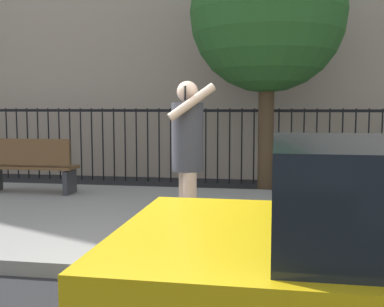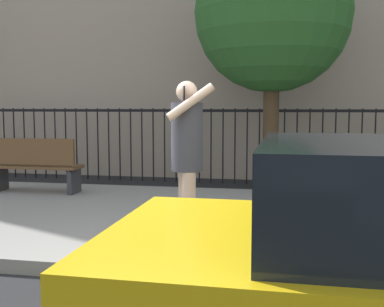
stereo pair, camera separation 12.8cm
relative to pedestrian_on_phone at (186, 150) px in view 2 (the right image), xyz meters
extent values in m
plane|color=black|center=(-0.08, -0.88, -1.17)|extent=(60.00, 60.00, 0.00)
cube|color=gray|center=(-0.08, 1.32, -1.10)|extent=(28.00, 4.40, 0.15)
cube|color=black|center=(-0.08, 5.02, 0.38)|extent=(12.00, 0.04, 0.06)
cylinder|color=black|center=(-5.31, 5.02, -0.37)|extent=(0.03, 0.03, 1.60)
cylinder|color=black|center=(-5.06, 5.02, -0.37)|extent=(0.03, 0.03, 1.60)
cylinder|color=black|center=(-4.80, 5.02, -0.37)|extent=(0.03, 0.03, 1.60)
cylinder|color=black|center=(-4.55, 5.02, -0.37)|extent=(0.03, 0.03, 1.60)
cylinder|color=black|center=(-4.29, 5.02, -0.37)|extent=(0.03, 0.03, 1.60)
cylinder|color=black|center=(-4.04, 5.02, -0.37)|extent=(0.03, 0.03, 1.60)
cylinder|color=black|center=(-3.78, 5.02, -0.37)|extent=(0.03, 0.03, 1.60)
cylinder|color=black|center=(-3.53, 5.02, -0.37)|extent=(0.03, 0.03, 1.60)
cylinder|color=black|center=(-3.27, 5.02, -0.37)|extent=(0.03, 0.03, 1.60)
cylinder|color=black|center=(-3.02, 5.02, -0.37)|extent=(0.03, 0.03, 1.60)
cylinder|color=black|center=(-2.76, 5.02, -0.37)|extent=(0.03, 0.03, 1.60)
cylinder|color=black|center=(-2.51, 5.02, -0.37)|extent=(0.03, 0.03, 1.60)
cylinder|color=black|center=(-2.25, 5.02, -0.37)|extent=(0.03, 0.03, 1.60)
cylinder|color=black|center=(-1.99, 5.02, -0.37)|extent=(0.03, 0.03, 1.60)
cylinder|color=black|center=(-1.74, 5.02, -0.37)|extent=(0.03, 0.03, 1.60)
cylinder|color=black|center=(-1.48, 5.02, -0.37)|extent=(0.03, 0.03, 1.60)
cylinder|color=black|center=(-1.23, 5.02, -0.37)|extent=(0.03, 0.03, 1.60)
cylinder|color=black|center=(-0.97, 5.02, -0.37)|extent=(0.03, 0.03, 1.60)
cylinder|color=black|center=(-0.72, 5.02, -0.37)|extent=(0.03, 0.03, 1.60)
cylinder|color=black|center=(-0.46, 5.02, -0.37)|extent=(0.03, 0.03, 1.60)
cylinder|color=black|center=(-0.21, 5.02, -0.37)|extent=(0.03, 0.03, 1.60)
cylinder|color=black|center=(0.05, 5.02, -0.37)|extent=(0.03, 0.03, 1.60)
cylinder|color=black|center=(0.30, 5.02, -0.37)|extent=(0.03, 0.03, 1.60)
cylinder|color=black|center=(0.56, 5.02, -0.37)|extent=(0.03, 0.03, 1.60)
cylinder|color=black|center=(0.81, 5.02, -0.37)|extent=(0.03, 0.03, 1.60)
cylinder|color=black|center=(1.07, 5.02, -0.37)|extent=(0.03, 0.03, 1.60)
cylinder|color=black|center=(1.32, 5.02, -0.37)|extent=(0.03, 0.03, 1.60)
cylinder|color=black|center=(1.58, 5.02, -0.37)|extent=(0.03, 0.03, 1.60)
cylinder|color=black|center=(1.83, 5.02, -0.37)|extent=(0.03, 0.03, 1.60)
cylinder|color=black|center=(2.09, 5.02, -0.37)|extent=(0.03, 0.03, 1.60)
cylinder|color=black|center=(2.35, 5.02, -0.37)|extent=(0.03, 0.03, 1.60)
cylinder|color=black|center=(2.60, 5.02, -0.37)|extent=(0.03, 0.03, 1.60)
cylinder|color=black|center=(2.86, 5.02, -0.37)|extent=(0.03, 0.03, 1.60)
cylinder|color=black|center=(0.76, -1.45, -0.85)|extent=(0.64, 0.23, 0.64)
cylinder|color=beige|center=(0.05, -0.12, -0.62)|extent=(0.15, 0.15, 0.80)
cylinder|color=beige|center=(-0.03, 0.07, -0.62)|extent=(0.15, 0.15, 0.80)
cylinder|color=#3F3F47|center=(0.01, -0.02, 0.14)|extent=(0.44, 0.44, 0.73)
sphere|color=beige|center=(0.01, -0.02, 0.62)|extent=(0.23, 0.23, 0.23)
cylinder|color=beige|center=(0.09, -0.21, 0.51)|extent=(0.50, 0.28, 0.39)
cylinder|color=beige|center=(-0.07, 0.16, 0.12)|extent=(0.09, 0.09, 0.56)
cube|color=black|center=(0.01, -0.18, 0.60)|extent=(0.04, 0.07, 0.15)
cube|color=brown|center=(-0.09, 0.22, 0.03)|extent=(0.25, 0.32, 0.34)
cube|color=brown|center=(-3.18, 2.56, -0.57)|extent=(1.60, 0.45, 0.05)
cube|color=brown|center=(-3.18, 2.37, -0.29)|extent=(1.60, 0.06, 0.44)
cube|color=#333338|center=(-3.88, 2.56, -0.82)|extent=(0.08, 0.41, 0.40)
cube|color=#333338|center=(-2.48, 2.56, -0.82)|extent=(0.08, 0.41, 0.40)
cylinder|color=#4C3823|center=(0.81, 4.07, 0.10)|extent=(0.29, 0.29, 2.54)
sphere|color=#2D6628|center=(0.81, 4.07, 2.16)|extent=(2.89, 2.89, 2.89)
camera|label=1|loc=(0.87, -5.02, 0.47)|focal=44.47mm
camera|label=2|loc=(1.00, -4.99, 0.47)|focal=44.47mm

